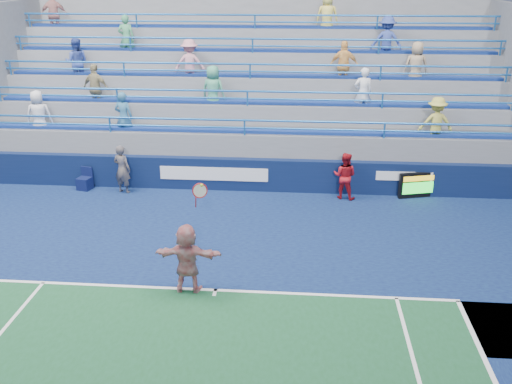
# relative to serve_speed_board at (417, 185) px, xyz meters

# --- Properties ---
(ground) EXTENTS (120.00, 120.00, 0.00)m
(ground) POSITION_rel_serve_speed_board_xyz_m (-5.63, -6.28, -0.43)
(ground) COLOR #333538
(sponsor_wall) EXTENTS (18.00, 0.32, 1.10)m
(sponsor_wall) POSITION_rel_serve_speed_board_xyz_m (-5.62, 0.22, 0.12)
(sponsor_wall) COLOR #0B183C
(sponsor_wall) RESTS_ON ground
(bleacher_stand) EXTENTS (18.00, 5.60, 6.13)m
(bleacher_stand) POSITION_rel_serve_speed_board_xyz_m (-5.63, 3.99, 1.12)
(bleacher_stand) COLOR slate
(bleacher_stand) RESTS_ON ground
(serve_speed_board) EXTENTS (1.22, 0.46, 0.85)m
(serve_speed_board) POSITION_rel_serve_speed_board_xyz_m (0.00, 0.00, 0.00)
(serve_speed_board) COLOR black
(serve_speed_board) RESTS_ON ground
(judge_chair) EXTENTS (0.51, 0.52, 0.75)m
(judge_chair) POSITION_rel_serve_speed_board_xyz_m (-10.97, -0.17, -0.19)
(judge_chair) COLOR #0C143D
(judge_chair) RESTS_ON ground
(tennis_player) EXTENTS (1.53, 0.49, 2.66)m
(tennis_player) POSITION_rel_serve_speed_board_xyz_m (-6.25, -6.31, 0.40)
(tennis_player) COLOR silver
(tennis_player) RESTS_ON ground
(line_judge) EXTENTS (0.68, 0.55, 1.63)m
(line_judge) POSITION_rel_serve_speed_board_xyz_m (-9.59, -0.33, 0.39)
(line_judge) COLOR #141E39
(line_judge) RESTS_ON ground
(ball_girl) EXTENTS (0.88, 0.77, 1.53)m
(ball_girl) POSITION_rel_serve_speed_board_xyz_m (-2.35, -0.25, 0.34)
(ball_girl) COLOR #A8131C
(ball_girl) RESTS_ON ground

